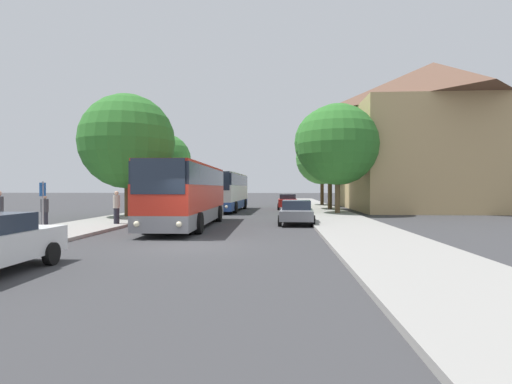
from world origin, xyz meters
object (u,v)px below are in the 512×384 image
object	(u,v)px
pedestrian_waiting_far	(45,211)
tree_right_near	(330,143)
tree_right_mid	(322,158)
tree_left_far	(127,142)
parked_car_right_far	(288,201)
parked_car_right_near	(296,212)
bus_middle	(227,191)
pedestrian_walking_back	(117,207)
bus_stop_sign	(43,201)
bus_front	(188,194)
tree_right_far	(338,145)
tree_left_near	(164,160)

from	to	relation	value
pedestrian_waiting_far	tree_right_near	distance (m)	25.48
tree_right_mid	tree_left_far	bearing A→B (deg)	-127.98
parked_car_right_far	tree_right_mid	distance (m)	10.08
tree_right_mid	parked_car_right_far	bearing A→B (deg)	-117.80
parked_car_right_near	tree_right_mid	world-z (taller)	tree_right_mid
bus_middle	tree_right_near	size ratio (longest dim) A/B	1.26
tree_left_far	tree_right_near	bearing A→B (deg)	35.29
parked_car_right_near	parked_car_right_far	distance (m)	15.63
pedestrian_waiting_far	pedestrian_walking_back	bearing A→B (deg)	66.56
bus_stop_sign	tree_right_mid	distance (m)	33.67
bus_front	parked_car_right_far	distance (m)	18.47
bus_middle	tree_right_far	size ratio (longest dim) A/B	1.41
bus_front	parked_car_right_near	distance (m)	6.33
tree_right_mid	pedestrian_walking_back	bearing A→B (deg)	-118.46
bus_front	parked_car_right_far	size ratio (longest dim) A/B	2.84
tree_right_far	tree_left_far	bearing A→B (deg)	-163.13
bus_middle	pedestrian_walking_back	distance (m)	15.55
pedestrian_waiting_far	tree_right_mid	xyz separation A→B (m)	(16.34, 27.95, 4.60)
pedestrian_walking_back	tree_right_mid	bearing A→B (deg)	96.53
tree_right_near	bus_stop_sign	bearing A→B (deg)	-126.18
bus_front	parked_car_right_far	world-z (taller)	bus_front
pedestrian_waiting_far	tree_left_near	distance (m)	14.32
bus_middle	parked_car_right_near	bearing A→B (deg)	-64.79
tree_left_near	tree_right_mid	xyz separation A→B (m)	(14.44, 14.18, 1.15)
parked_car_right_near	tree_right_mid	size ratio (longest dim) A/B	0.54
bus_stop_sign	pedestrian_waiting_far	size ratio (longest dim) A/B	1.38
bus_stop_sign	parked_car_right_near	bearing A→B (deg)	28.50
pedestrian_walking_back	tree_right_far	size ratio (longest dim) A/B	0.21
bus_middle	bus_stop_sign	bearing A→B (deg)	-105.17
parked_car_right_far	tree_left_near	distance (m)	12.62
pedestrian_waiting_far	tree_right_near	xyz separation A→B (m)	(16.14, 18.97, 5.37)
parked_car_right_near	tree_right_mid	distance (m)	24.29
tree_right_near	tree_right_far	distance (m)	6.26
pedestrian_walking_back	tree_right_mid	distance (m)	29.29
parked_car_right_near	parked_car_right_far	size ratio (longest dim) A/B	1.12
parked_car_right_far	tree_right_mid	world-z (taller)	tree_right_mid
parked_car_right_far	tree_left_near	xyz separation A→B (m)	(-10.30, -6.33, 3.62)
parked_car_right_near	tree_left_far	xyz separation A→B (m)	(-11.51, 3.74, 4.58)
tree_left_far	tree_right_far	bearing A→B (deg)	16.87
pedestrian_walking_back	tree_left_near	bearing A→B (deg)	128.30
pedestrian_waiting_far	tree_right_mid	distance (m)	32.70
tree_left_near	tree_right_mid	size ratio (longest dim) A/B	0.76
tree_left_far	pedestrian_waiting_far	bearing A→B (deg)	-96.43
bus_stop_sign	pedestrian_waiting_far	xyz separation A→B (m)	(-0.99, 1.75, -0.59)
parked_car_right_near	bus_front	bearing A→B (deg)	20.16
bus_middle	parked_car_right_near	distance (m)	14.28
bus_middle	tree_left_far	bearing A→B (deg)	-120.47
bus_middle	tree_right_near	world-z (taller)	tree_right_near
tree_left_far	tree_right_mid	distance (m)	25.05
bus_middle	tree_left_far	xyz separation A→B (m)	(-5.74, -9.27, 3.50)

